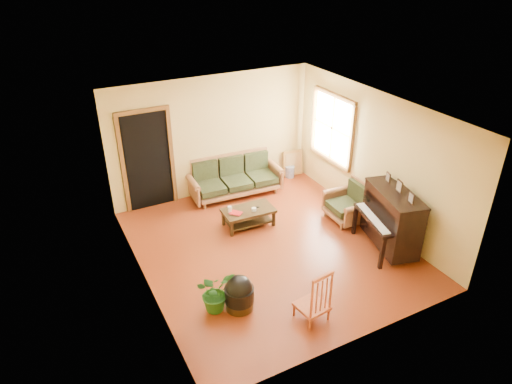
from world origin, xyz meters
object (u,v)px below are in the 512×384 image
footstool (239,296)px  red_chair (313,294)px  potted_plant (215,292)px  armchair (346,202)px  coffee_table (248,217)px  ceramic_crock (290,172)px  piano (391,220)px  sofa (236,177)px

footstool → red_chair: size_ratio=0.50×
potted_plant → armchair: bearing=19.1°
coffee_table → ceramic_crock: size_ratio=3.60×
armchair → piano: (0.12, -1.12, 0.16)m
piano → red_chair: (-2.25, -0.87, -0.12)m
piano → ceramic_crock: size_ratio=4.68×
footstool → ceramic_crock: size_ratio=1.63×
red_chair → potted_plant: 1.45m
sofa → potted_plant: sofa is taller
armchair → potted_plant: (-3.31, -1.15, -0.09)m
red_chair → ceramic_crock: 4.69m
armchair → piano: piano is taller
coffee_table → ceramic_crock: coffee_table is taller
armchair → footstool: size_ratio=1.81×
piano → red_chair: 2.41m
armchair → red_chair: red_chair is taller
armchair → potted_plant: armchair is taller
armchair → red_chair: bearing=-134.8°
coffee_table → armchair: size_ratio=1.23×
coffee_table → armchair: bearing=-21.4°
footstool → ceramic_crock: bearing=49.2°
armchair → coffee_table: bearing=160.7°
piano → footstool: bearing=-162.3°
armchair → ceramic_crock: armchair is taller
sofa → piano: bearing=-59.1°
armchair → footstool: armchair is taller
piano → potted_plant: 3.43m
piano → ceramic_crock: piano is taller
coffee_table → red_chair: red_chair is taller
armchair → sofa: bearing=129.4°
armchair → piano: 1.14m
red_chair → potted_plant: (-1.18, 0.84, -0.14)m
footstool → potted_plant: (-0.33, 0.15, 0.10)m
piano → sofa: bearing=131.9°
sofa → footstool: sofa is taller
piano → armchair: bearing=110.4°
coffee_table → armchair: (1.81, -0.71, 0.22)m
coffee_table → red_chair: 2.73m
red_chair → coffee_table: bearing=75.8°
coffee_table → footstool: footstool is taller
armchair → ceramic_crock: 2.19m
sofa → coffee_table: 1.31m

